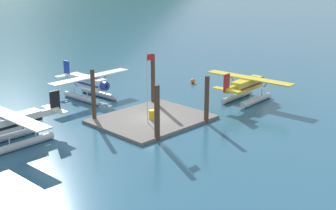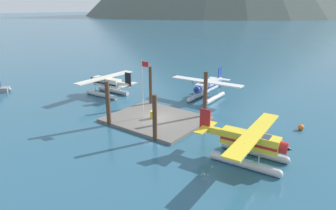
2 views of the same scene
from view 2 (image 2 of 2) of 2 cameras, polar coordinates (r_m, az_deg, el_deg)
name	(u,v)px [view 2 (image 2 of 2)]	position (r m, az deg, el deg)	size (l,w,h in m)	color
ground_plane	(156,120)	(34.15, -2.29, -2.98)	(1200.00, 1200.00, 0.00)	#285670
dock_platform	(156,119)	(34.10, -2.29, -2.74)	(10.46, 8.55, 0.30)	#66605B
piling_near_left	(108,104)	(32.65, -11.43, 0.24)	(0.48, 0.48, 4.94)	#4C3323
piling_near_right	(155,118)	(28.35, -2.55, -2.54)	(0.45, 0.45, 4.63)	#4C3323
piling_far_left	(151,86)	(38.63, -3.36, 3.59)	(0.41, 0.41, 5.18)	#4C3323
piling_far_right	(205,95)	(34.24, 7.12, 1.83)	(0.46, 0.46, 5.51)	#4C3323
flagpole	(143,83)	(32.96, -4.76, 4.23)	(0.95, 0.10, 6.68)	silver
fuel_drum	(153,115)	(33.84, -2.94, -1.85)	(0.62, 0.62, 0.88)	gold
mooring_buoy	(301,127)	(34.42, 24.12, -3.92)	(0.62, 0.62, 0.62)	orange
seaplane_yellow_stbd_aft	(250,144)	(25.78, 15.44, -7.22)	(7.97, 10.47, 3.84)	#B7BABF
seaplane_white_bow_centre	(207,88)	(41.88, 7.43, 3.20)	(10.45, 7.98, 3.84)	#B7BABF
seaplane_cream_port_fwd	(107,84)	(44.51, -11.62, 3.88)	(7.98, 10.45, 3.84)	#B7BABF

